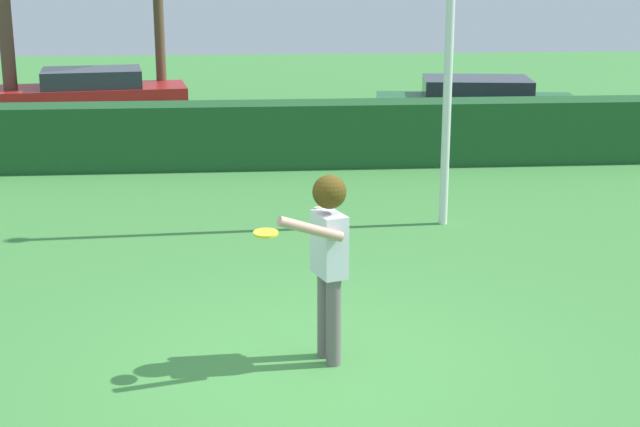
# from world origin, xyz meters

# --- Properties ---
(ground_plane) EXTENTS (60.00, 60.00, 0.00)m
(ground_plane) POSITION_xyz_m (0.00, 0.00, 0.00)
(ground_plane) COLOR #458D41
(person) EXTENTS (0.66, 0.72, 1.77)m
(person) POSITION_xyz_m (0.16, 0.11, 1.11)
(person) COLOR slate
(person) RESTS_ON ground
(frisbee) EXTENTS (0.22, 0.22, 0.04)m
(frisbee) POSITION_xyz_m (-0.41, -0.08, 1.31)
(frisbee) COLOR yellow
(hedge_row) EXTENTS (29.40, 0.90, 1.15)m
(hedge_row) POSITION_xyz_m (0.00, 8.75, 0.58)
(hedge_row) COLOR #1F5227
(hedge_row) RESTS_ON ground
(parked_car_red) EXTENTS (4.40, 2.28, 1.25)m
(parked_car_red) POSITION_xyz_m (-4.00, 13.71, 0.69)
(parked_car_red) COLOR #B21E1E
(parked_car_red) RESTS_ON ground
(parked_car_green) EXTENTS (4.40, 2.28, 1.25)m
(parked_car_green) POSITION_xyz_m (4.33, 11.29, 0.69)
(parked_car_green) COLOR #1E6633
(parked_car_green) RESTS_ON ground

